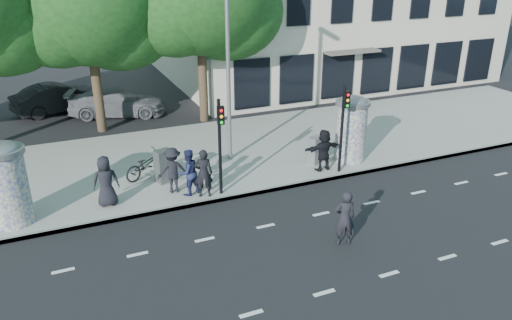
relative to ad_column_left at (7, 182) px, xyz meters
name	(u,v)px	position (x,y,z in m)	size (l,w,h in m)	color
ground	(285,249)	(7.20, -4.50, -1.54)	(120.00, 120.00, 0.00)	black
sidewalk	(205,156)	(7.20, 3.00, -1.46)	(40.00, 8.00, 0.15)	gray
curb	(240,196)	(7.20, -0.95, -1.46)	(40.00, 0.10, 0.16)	slate
lane_dash_near	(324,293)	(7.20, -6.70, -1.53)	(32.00, 0.12, 0.01)	silver
lane_dash_far	(266,226)	(7.20, -3.10, -1.53)	(32.00, 0.12, 0.01)	silver
ad_column_left	(7,182)	(0.00, 0.00, 0.00)	(1.36, 1.36, 2.65)	beige
ad_column_right	(351,127)	(12.40, 0.20, 0.00)	(1.36, 1.36, 2.65)	beige
traffic_pole_near	(220,138)	(6.60, -0.71, 0.69)	(0.22, 0.31, 3.40)	black
traffic_pole_far	(343,120)	(11.40, -0.71, 0.69)	(0.22, 0.31, 3.40)	black
street_lamp	(228,44)	(8.00, 2.13, 3.26)	(0.25, 0.93, 8.00)	slate
ped_a	(106,181)	(2.86, 0.01, -0.52)	(0.85, 0.55, 1.73)	black
ped_b	(204,173)	(6.00, -0.62, -0.53)	(0.63, 0.41, 1.72)	black
ped_c	(188,172)	(5.56, -0.26, -0.56)	(0.80, 0.62, 1.65)	#1D2349
ped_d	(173,170)	(5.12, 0.13, -0.56)	(1.06, 0.61, 1.65)	black
ped_f	(324,150)	(10.90, -0.28, -0.57)	(1.52, 0.54, 1.63)	black
man_road	(345,218)	(8.88, -4.91, -0.68)	(0.62, 0.41, 1.71)	black
bicycle	(147,164)	(4.53, 1.75, -0.89)	(1.91, 0.66, 1.00)	black
cabinet_left	(164,166)	(5.03, 1.08, -0.77)	(0.59, 0.43, 1.23)	slate
cabinet_right	(315,150)	(10.94, 0.41, -0.84)	(0.53, 0.38, 1.10)	gray
car_mid	(59,98)	(2.05, 12.31, -0.77)	(4.66, 1.62, 1.54)	black
car_right	(117,102)	(4.78, 10.38, -0.83)	(4.88, 1.98, 1.42)	slate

